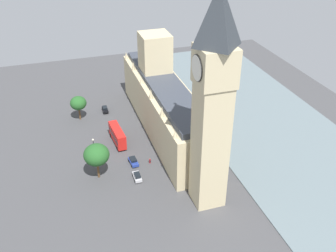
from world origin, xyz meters
TOP-DOWN VIEW (x-y plane):
  - ground_plane at (0.00, 0.00)m, footprint 138.20×138.20m
  - river_thames at (-33.26, 0.00)m, footprint 41.68×124.38m
  - parliament_building at (-1.99, -1.69)m, footprint 12.77×58.83m
  - clock_tower at (-1.64, 34.11)m, footprint 7.71×7.71m
  - car_black_under_trees at (14.06, -16.84)m, footprint 1.91×4.12m
  - double_decker_bus_near_tower at (13.75, 3.17)m, footprint 3.32×10.66m
  - car_blue_by_river_gate at (11.80, 14.81)m, footprint 2.24×4.35m
  - car_silver_trailing at (12.40, 21.57)m, footprint 1.86×4.12m
  - pedestrian_far_end at (7.39, 15.80)m, footprint 0.59×0.65m
  - plane_tree_opposite_hall at (21.67, 17.68)m, footprint 6.52×6.52m
  - plane_tree_leading at (22.66, -14.23)m, footprint 5.17×5.17m
  - street_lamp_midblock at (21.45, 9.85)m, footprint 0.56×0.56m

SIDE VIEW (x-z plane):
  - ground_plane at x=0.00m, z-range 0.00..0.00m
  - river_thames at x=-33.26m, z-range 0.00..0.25m
  - pedestrian_far_end at x=7.39m, z-range -0.08..1.47m
  - car_black_under_trees at x=14.06m, z-range 0.01..1.75m
  - car_silver_trailing at x=12.40m, z-range 0.01..1.75m
  - car_blue_by_river_gate at x=11.80m, z-range 0.02..1.76m
  - double_decker_bus_near_tower at x=13.75m, z-range 0.26..5.01m
  - street_lamp_midblock at x=21.45m, z-range 1.31..8.24m
  - plane_tree_leading at x=22.66m, z-range 1.82..9.93m
  - plane_tree_opposite_hall at x=21.67m, z-range 2.11..11.93m
  - parliament_building at x=-1.99m, z-range -5.01..22.20m
  - clock_tower at x=-1.64m, z-range 0.86..52.21m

